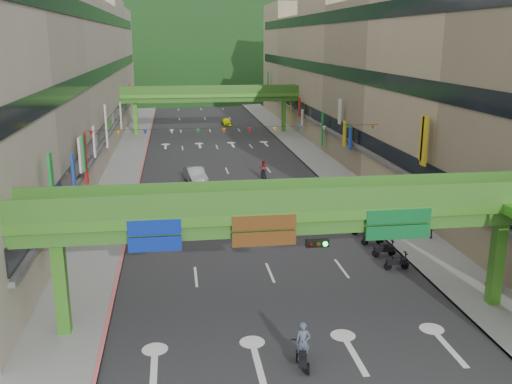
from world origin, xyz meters
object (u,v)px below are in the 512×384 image
at_px(scooter_rider_mid, 264,169).
at_px(pedestrian_red, 494,273).
at_px(scooter_rider_near, 303,347).
at_px(car_silver, 196,176).
at_px(car_yellow, 226,121).
at_px(overpass_near, 313,225).

relative_size(scooter_rider_mid, pedestrian_red, 1.04).
distance_m(scooter_rider_near, pedestrian_red, 14.06).
relative_size(car_silver, pedestrian_red, 2.51).
bearing_deg(car_yellow, car_silver, -101.11).
xyz_separation_m(scooter_rider_near, car_yellow, (3.40, 71.90, -0.38)).
bearing_deg(overpass_near, car_yellow, 88.20).
relative_size(overpass_near, scooter_rider_near, 13.28).
distance_m(overpass_near, car_silver, 30.28).
distance_m(overpass_near, scooter_rider_near, 5.79).
bearing_deg(car_silver, car_yellow, 70.48).
bearing_deg(car_silver, pedestrian_red, -69.46).
xyz_separation_m(overpass_near, car_yellow, (2.14, 68.13, -4.59)).
height_order(overpass_near, pedestrian_red, overpass_near).
relative_size(scooter_rider_near, car_silver, 0.45).
bearing_deg(scooter_rider_mid, pedestrian_red, -72.50).
height_order(scooter_rider_mid, pedestrian_red, scooter_rider_mid).
bearing_deg(pedestrian_red, overpass_near, -162.52).
height_order(scooter_rider_near, car_yellow, scooter_rider_near).
relative_size(overpass_near, pedestrian_red, 14.99).
bearing_deg(scooter_rider_mid, car_silver, -172.34).
xyz_separation_m(overpass_near, pedestrian_red, (11.27, 2.62, -4.27)).
distance_m(scooter_rider_mid, car_yellow, 37.58).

